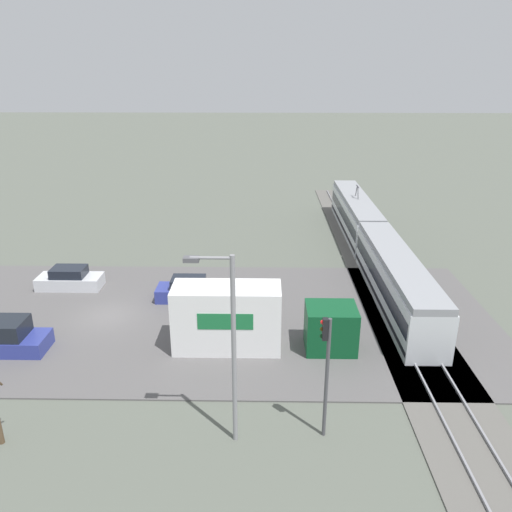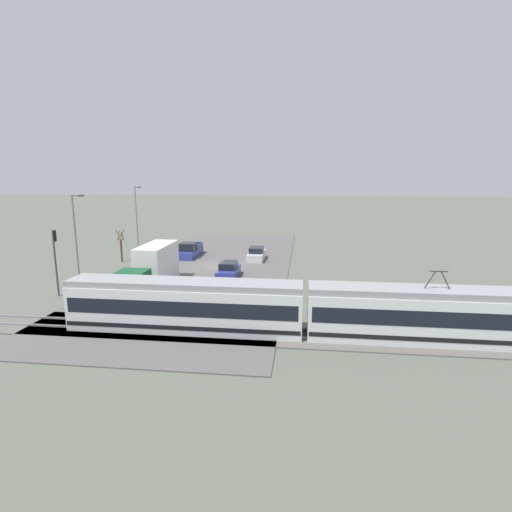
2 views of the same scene
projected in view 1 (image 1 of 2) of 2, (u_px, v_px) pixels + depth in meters
The scene contains 9 objects.
ground_plane at pixel (108, 317), 32.36m from camera, with size 320.00×320.00×0.00m, color #565B51.
road_surface at pixel (108, 317), 32.35m from camera, with size 17.28×49.80×0.08m.
rail_bed at pixel (402, 319), 32.04m from camera, with size 72.14×4.40×0.22m.
light_rail_tram at pixel (372, 242), 41.15m from camera, with size 31.72×2.58×4.52m.
box_truck at pixel (252, 320), 28.12m from camera, with size 2.42×10.32×3.79m.
sedan_car_0 at pixel (70, 279), 36.34m from camera, with size 1.89×4.58×1.56m.
sedan_car_1 at pixel (189, 290), 34.49m from camera, with size 1.86×4.42×1.60m.
traffic_light_pole at pixel (326, 363), 20.67m from camera, with size 0.28×0.47×5.74m.
street_lamp_near_crossing at pixel (229, 340), 19.99m from camera, with size 0.36×1.95×8.56m.
Camera 1 is at (28.71, 10.14, 15.12)m, focal length 35.00 mm.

